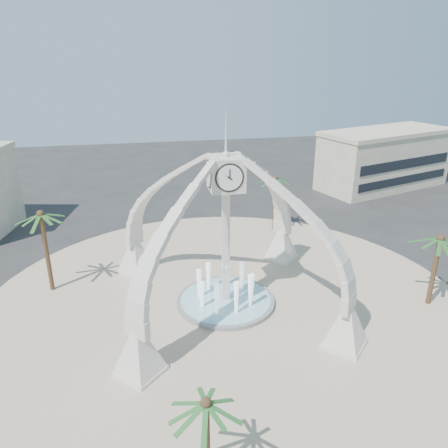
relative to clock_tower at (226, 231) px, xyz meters
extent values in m
plane|color=#282828|center=(0.00, 0.00, -6.49)|extent=(140.00, 140.00, 0.00)
cylinder|color=tan|center=(0.00, 0.00, -6.46)|extent=(40.00, 40.00, 0.06)
cube|color=silver|center=(0.00, 0.00, -1.59)|extent=(0.55, 0.55, 9.80)
cube|color=silver|center=(0.00, 0.00, 4.56)|extent=(2.50, 2.50, 2.50)
cone|color=silver|center=(0.00, 0.00, 7.81)|extent=(0.20, 0.20, 4.00)
cylinder|color=white|center=(0.00, -1.29, 4.56)|extent=(1.84, 0.04, 1.84)
pyramid|color=silver|center=(7.07, 7.07, -4.89)|extent=(3.80, 3.80, 3.20)
pyramid|color=silver|center=(-7.07, 7.07, -4.89)|extent=(3.80, 3.80, 3.20)
pyramid|color=silver|center=(-7.07, -7.07, -4.89)|extent=(3.80, 3.80, 3.20)
pyramid|color=silver|center=(7.07, -7.07, -4.89)|extent=(3.80, 3.80, 3.20)
cylinder|color=gray|center=(0.00, 0.00, -6.29)|extent=(8.00, 8.00, 0.40)
cylinder|color=#93CDDB|center=(0.00, 0.00, -6.07)|extent=(7.40, 7.40, 0.04)
cone|color=white|center=(0.00, 0.00, -4.47)|extent=(0.60, 0.60, 3.20)
cube|color=beige|center=(30.00, 28.00, -2.49)|extent=(21.49, 13.79, 8.00)
cube|color=beige|center=(30.00, 28.00, 1.81)|extent=(21.87, 14.17, 0.60)
cylinder|color=brown|center=(16.32, -3.31, -3.51)|extent=(0.39, 0.39, 5.97)
cylinder|color=brown|center=(-14.33, 5.15, -2.91)|extent=(0.38, 0.38, 7.15)
cylinder|color=brown|center=(8.62, 14.44, -3.34)|extent=(0.37, 0.37, 6.31)
cylinder|color=brown|center=(-4.09, -15.54, -3.97)|extent=(0.31, 0.31, 5.04)
camera|label=1|loc=(-6.27, -30.34, 12.89)|focal=35.00mm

